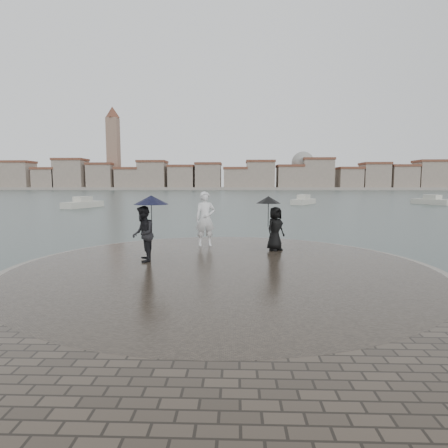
{
  "coord_description": "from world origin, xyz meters",
  "views": [
    {
      "loc": [
        0.39,
        -7.28,
        2.75
      ],
      "look_at": [
        0.0,
        4.8,
        1.45
      ],
      "focal_mm": 30.0,
      "sensor_mm": 36.0,
      "label": 1
    }
  ],
  "objects": [
    {
      "name": "boats",
      "position": [
        6.27,
        40.84,
        0.38
      ],
      "size": [
        47.38,
        14.05,
        1.5
      ],
      "color": "beige",
      "rests_on": "ground"
    },
    {
      "name": "far_skyline",
      "position": [
        -6.29,
        160.71,
        5.61
      ],
      "size": [
        260.0,
        20.0,
        37.0
      ],
      "color": "gray",
      "rests_on": "ground"
    },
    {
      "name": "statue",
      "position": [
        -0.79,
        7.03,
        1.41
      ],
      "size": [
        0.84,
        0.62,
        2.1
      ],
      "primitive_type": "imported",
      "rotation": [
        0.0,
        0.0,
        0.17
      ],
      "color": "white",
      "rests_on": "quay_tip"
    },
    {
      "name": "kerb_ring",
      "position": [
        0.0,
        3.5,
        0.16
      ],
      "size": [
        12.5,
        12.5,
        0.32
      ],
      "primitive_type": "cylinder",
      "color": "gray",
      "rests_on": "ground"
    },
    {
      "name": "ground",
      "position": [
        0.0,
        0.0,
        0.0
      ],
      "size": [
        400.0,
        400.0,
        0.0
      ],
      "primitive_type": "plane",
      "color": "#2B3835",
      "rests_on": "ground"
    },
    {
      "name": "quay_tip",
      "position": [
        0.0,
        3.5,
        0.18
      ],
      "size": [
        11.9,
        11.9,
        0.36
      ],
      "primitive_type": "cylinder",
      "color": "#2D261E",
      "rests_on": "ground"
    },
    {
      "name": "visitor_right",
      "position": [
        1.73,
        6.12,
        1.42
      ],
      "size": [
        1.16,
        1.0,
        1.95
      ],
      "color": "black",
      "rests_on": "quay_tip"
    },
    {
      "name": "visitor_left",
      "position": [
        -2.39,
        4.02,
        1.49
      ],
      "size": [
        1.2,
        1.12,
        2.04
      ],
      "color": "black",
      "rests_on": "quay_tip"
    }
  ]
}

